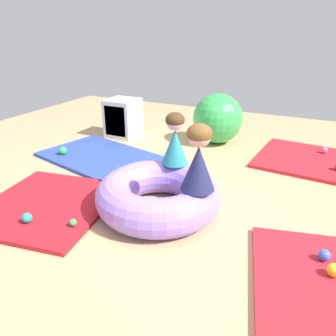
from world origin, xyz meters
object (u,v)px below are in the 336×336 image
object	(u,v)px
play_ball_green	(63,151)
play_ball_green_second	(73,223)
play_ball_yellow	(334,270)
storage_cube	(122,118)
play_ball_teal	(27,218)
play_ball_pink	(324,150)
exercise_ball_large	(218,119)
inflatable_cushion	(158,195)
play_ball_blue	(324,255)
child_in_teal	(175,139)
child_in_navy	(198,158)

from	to	relation	value
play_ball_green	play_ball_green_second	xyz separation A→B (m)	(1.21, -1.22, -0.02)
play_ball_yellow	storage_cube	xyz separation A→B (m)	(-2.93, 2.02, 0.19)
play_ball_teal	storage_cube	xyz separation A→B (m)	(-0.62, 2.42, 0.20)
play_ball_teal	play_ball_pink	world-z (taller)	play_ball_teal
exercise_ball_large	storage_cube	xyz separation A→B (m)	(-1.37, -0.35, -0.07)
inflatable_cushion	play_ball_blue	size ratio (longest dim) A/B	13.55
exercise_ball_large	play_ball_green_second	bearing A→B (deg)	-98.07
play_ball_green	play_ball_pink	distance (m)	3.35
play_ball_teal	exercise_ball_large	bearing A→B (deg)	74.71
play_ball_teal	play_ball_blue	size ratio (longest dim) A/B	1.02
play_ball_yellow	play_ball_blue	size ratio (longest dim) A/B	1.10
play_ball_yellow	exercise_ball_large	world-z (taller)	exercise_ball_large
play_ball_teal	play_ball_pink	xyz separation A→B (m)	(2.18, 2.84, -0.00)
child_in_teal	play_ball_pink	world-z (taller)	child_in_teal
child_in_teal	exercise_ball_large	world-z (taller)	child_in_teal
child_in_navy	storage_cube	xyz separation A→B (m)	(-1.87, 1.76, -0.31)
play_ball_blue	play_ball_green_second	xyz separation A→B (m)	(-1.87, -0.42, -0.01)
exercise_ball_large	storage_cube	distance (m)	1.41
play_ball_teal	play_ball_green_second	size ratio (longest dim) A/B	1.35
play_ball_green_second	storage_cube	size ratio (longest dim) A/B	0.11
inflatable_cushion	play_ball_green_second	world-z (taller)	inflatable_cushion
inflatable_cushion	play_ball_blue	distance (m)	1.39
play_ball_green	child_in_navy	bearing A→B (deg)	-18.35
inflatable_cushion	play_ball_teal	xyz separation A→B (m)	(-0.87, -0.70, -0.08)
child_in_navy	play_ball_green_second	size ratio (longest dim) A/B	8.81
child_in_teal	play_ball_pink	distance (m)	2.25
inflatable_cushion	child_in_navy	xyz separation A→B (m)	(0.38, -0.04, 0.43)
play_ball_yellow	play_ball_green_second	size ratio (longest dim) A/B	1.46
play_ball_teal	play_ball_blue	bearing A→B (deg)	13.59
child_in_navy	play_ball_pink	size ratio (longest dim) A/B	6.75
inflatable_cushion	play_ball_green_second	xyz separation A→B (m)	(-0.49, -0.57, -0.09)
child_in_teal	storage_cube	xyz separation A→B (m)	(-1.47, 1.34, -0.29)
child_in_teal	play_ball_green	world-z (taller)	child_in_teal
child_in_navy	play_ball_green	distance (m)	2.25
child_in_teal	play_ball_green_second	distance (m)	1.18
inflatable_cushion	play_ball_pink	size ratio (longest dim) A/B	13.78
child_in_navy	play_ball_green_second	world-z (taller)	child_in_navy
play_ball_green	storage_cube	bearing A→B (deg)	78.78
child_in_navy	child_in_teal	world-z (taller)	child_in_navy
play_ball_green	play_ball_yellow	size ratio (longest dim) A/B	1.12
inflatable_cushion	exercise_ball_large	distance (m)	2.08
play_ball_teal	storage_cube	size ratio (longest dim) A/B	0.15
play_ball_teal	play_ball_green_second	bearing A→B (deg)	18.01
play_ball_pink	play_ball_green_second	distance (m)	3.25
play_ball_blue	play_ball_green_second	distance (m)	1.92
play_ball_green	exercise_ball_large	distance (m)	2.14
play_ball_teal	inflatable_cushion	bearing A→B (deg)	38.59
play_ball_teal	play_ball_green_second	world-z (taller)	play_ball_teal
child_in_navy	play_ball_green_second	distance (m)	1.15
play_ball_pink	play_ball_green_second	xyz separation A→B (m)	(-1.80, -2.71, -0.01)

